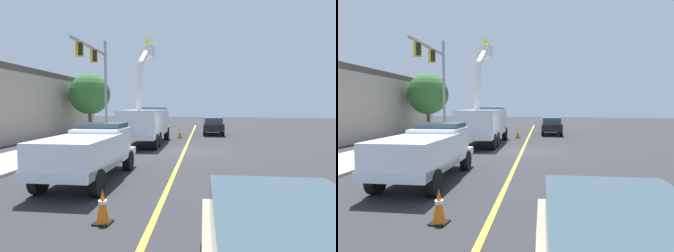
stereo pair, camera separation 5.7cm
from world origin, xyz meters
The scene contains 10 objects.
ground centered at (0.00, 0.00, 0.00)m, with size 120.00×120.00×0.00m, color #2D2D30.
sidewalk_far_side centered at (-1.16, 8.23, 0.06)m, with size 60.00×3.60×0.12m, color #9E9E99.
lane_centre_stripe centered at (0.00, 0.00, 0.00)m, with size 50.00×0.16×0.01m, color yellow.
utility_bucket_truck centered at (2.61, 3.38, 1.63)m, with size 8.47×3.62×7.73m.
service_pickup_truck centered at (-8.03, 1.88, 1.12)m, with size 5.84×2.86×2.06m.
passing_minivan centered at (11.13, -0.58, 0.97)m, with size 5.02×2.55×1.69m.
traffic_cone_leading centered at (-11.51, -0.47, 0.41)m, with size 0.40×0.40×0.84m.
traffic_cone_mid_front centered at (7.05, 1.88, 0.42)m, with size 0.40×0.40×0.86m.
traffic_signal_mast centered at (3.66, 7.89, 5.55)m, with size 6.58×1.12×8.42m.
street_tree_right centered at (8.48, 11.48, 4.01)m, with size 4.08×4.08×6.06m.
Camera 1 is at (-17.45, -3.64, 2.73)m, focal length 30.75 mm.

